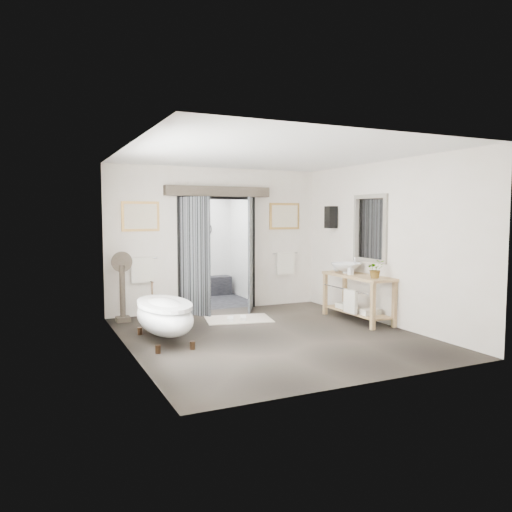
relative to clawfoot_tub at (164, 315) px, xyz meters
name	(u,v)px	position (x,y,z in m)	size (l,w,h in m)	color
ground_plane	(272,336)	(1.66, -0.37, -0.41)	(5.00, 5.00, 0.00)	#4B4238
room_shell	(273,221)	(1.62, -0.49, 1.45)	(4.52, 5.02, 2.91)	silver
shower_room	(195,260)	(1.66, 3.62, 0.49)	(2.22, 2.01, 2.51)	black
back_wall_dressing	(220,234)	(1.66, 1.95, 1.15)	(3.82, 0.76, 2.52)	black
clawfoot_tub	(164,315)	(0.00, 0.00, 0.00)	(0.77, 1.72, 0.84)	#3B2819
vanity	(357,294)	(3.61, 0.02, 0.09)	(0.57, 1.60, 0.85)	#AB8053
pedestal_mirror	(122,292)	(-0.32, 1.76, 0.14)	(0.38, 0.25, 1.29)	brown
rug	(238,319)	(1.67, 1.03, -0.40)	(1.20, 0.80, 0.01)	beige
slippers	(237,318)	(1.60, 0.95, -0.37)	(0.46, 0.30, 0.05)	silver
basin	(346,268)	(3.58, 0.34, 0.54)	(0.57, 0.57, 0.19)	white
plant	(376,269)	(3.60, -0.52, 0.60)	(0.29, 0.25, 0.32)	gray
soap_bottle_a	(350,270)	(3.50, 0.08, 0.53)	(0.08, 0.08, 0.18)	gray
soap_bottle_b	(337,267)	(3.61, 0.67, 0.53)	(0.14, 0.14, 0.18)	gray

